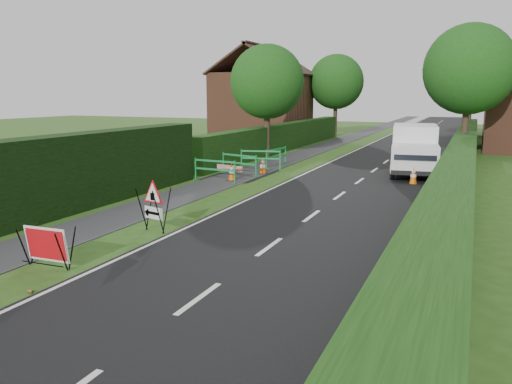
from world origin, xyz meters
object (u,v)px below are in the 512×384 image
(red_rect_sign, at_px, (47,245))
(hatchback_car, at_px, (412,142))
(works_van, at_px, (414,149))
(triangle_sign, at_px, (152,202))

(red_rect_sign, height_order, hatchback_car, hatchback_car)
(works_van, relative_size, hatchback_car, 1.60)
(red_rect_sign, relative_size, hatchback_car, 0.34)
(red_rect_sign, height_order, works_van, works_van)
(red_rect_sign, xyz_separation_m, hatchback_car, (4.45, 27.75, 0.03))
(works_van, bearing_deg, hatchback_car, 89.74)
(works_van, bearing_deg, triangle_sign, -119.12)
(triangle_sign, bearing_deg, hatchback_car, 93.16)
(triangle_sign, relative_size, hatchback_car, 0.37)
(hatchback_car, bearing_deg, red_rect_sign, -108.71)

